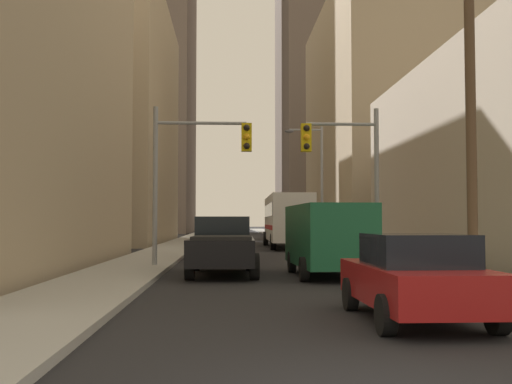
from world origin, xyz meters
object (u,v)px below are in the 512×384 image
Objects in this scene: city_bus at (287,219)px; traffic_signal_near_right at (345,161)px; pickup_truck_black at (223,246)px; sedan_grey at (221,238)px; traffic_signal_near_left at (197,159)px; sedan_maroon at (224,243)px; cargo_van_green at (328,236)px; sedan_red at (415,277)px.

traffic_signal_near_right is (0.44, -17.77, 2.07)m from city_bus.
sedan_grey is (-0.22, 16.20, -0.16)m from pickup_truck_black.
traffic_signal_near_left and traffic_signal_near_right have the same top height.
sedan_maroon is at bearing -88.61° from sedan_grey.
sedan_grey is at bearing 86.86° from traffic_signal_near_left.
cargo_van_green is 17.42m from sedan_grey.
sedan_maroon is 0.70× the size of traffic_signal_near_left.
sedan_grey is 0.71× the size of traffic_signal_near_right.
traffic_signal_near_right is at bearing -0.00° from traffic_signal_near_left.
sedan_maroon is 8.97m from sedan_grey.
traffic_signal_near_right reaches higher than sedan_grey.
sedan_grey is at bearing 98.04° from sedan_red.
city_bus is 1.92× the size of traffic_signal_near_left.
sedan_grey is (-3.64, 25.76, 0.00)m from sedan_red.
cargo_van_green reaches higher than sedan_grey.
traffic_signal_near_right is at bearing -45.60° from sedan_maroon.
pickup_truck_black is 6.06m from traffic_signal_near_right.
traffic_signal_near_left is (-5.07, -17.77, 2.11)m from city_bus.
sedan_red is 13.33m from traffic_signal_near_left.
city_bus reaches higher than sedan_grey.
city_bus is 6.11m from sedan_grey.
sedan_red is (-0.69, -29.92, -1.16)m from city_bus.
cargo_van_green is 6.14m from traffic_signal_near_left.
sedan_red is at bearing -95.28° from traffic_signal_near_right.
sedan_grey is 0.71× the size of traffic_signal_near_left.
sedan_red is at bearing -89.33° from cargo_van_green.
traffic_signal_near_right reaches higher than pickup_truck_black.
pickup_truck_black reaches higher than sedan_maroon.
cargo_van_green is 8.75m from sedan_maroon.
sedan_red is (0.10, -8.71, -0.52)m from cargo_van_green.
traffic_signal_near_right is at bearing 84.72° from sedan_red.
pickup_truck_black is 1.03× the size of cargo_van_green.
sedan_maroon is at bearing 78.26° from traffic_signal_near_left.
sedan_grey is at bearing 91.39° from sedan_maroon.
sedan_grey is (-3.54, 17.05, -0.52)m from cargo_van_green.
sedan_red is at bearing -78.48° from sedan_maroon.
pickup_truck_black reaches higher than sedan_grey.
pickup_truck_black is 1.29× the size of sedan_red.
cargo_van_green reaches higher than pickup_truck_black.
city_bus is 2.12× the size of pickup_truck_black.
sedan_red is (3.42, -9.56, -0.16)m from pickup_truck_black.
city_bus reaches higher than pickup_truck_black.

